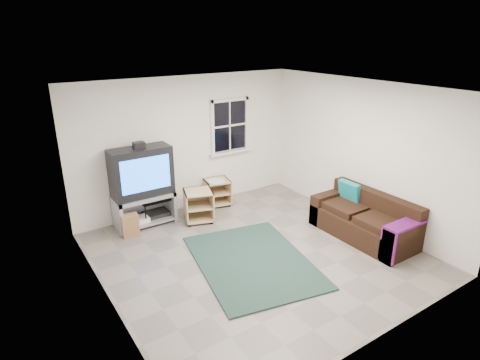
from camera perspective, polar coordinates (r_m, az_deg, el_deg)
room at (r=8.24m, az=-1.46°, el=7.24°), size 4.60×4.62×4.60m
tv_unit at (r=7.34m, az=-13.80°, el=-0.04°), size 1.07×0.53×1.57m
av_rack at (r=7.58m, az=-11.98°, el=-1.93°), size 0.61×0.44×1.22m
side_table_left at (r=7.55m, az=-5.97°, el=-3.41°), size 0.64×0.64×0.60m
side_table_right at (r=8.19m, az=-3.35°, el=-1.42°), size 0.57×0.57×0.56m
sofa at (r=7.24m, az=17.32°, el=-5.56°), size 0.81×1.83×0.83m
shag_rug at (r=6.33m, az=1.81°, el=-11.47°), size 2.04×2.51×0.03m
paper_bag at (r=7.23m, az=-15.35°, el=-6.24°), size 0.30×0.21×0.40m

